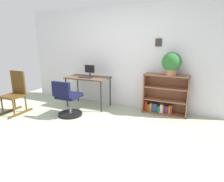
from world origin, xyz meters
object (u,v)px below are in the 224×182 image
object	(u,v)px
bookshelf_low	(164,96)
potted_plant_on_shelf	(172,63)
office_chair	(68,101)
monitor	(90,71)
rocking_chair	(16,92)
desk	(88,79)
keyboard	(86,77)

from	to	relation	value
bookshelf_low	potted_plant_on_shelf	xyz separation A→B (m)	(0.10, -0.06, 0.75)
office_chair	potted_plant_on_shelf	size ratio (longest dim) A/B	1.66
office_chair	monitor	bearing A→B (deg)	84.08
rocking_chair	potted_plant_on_shelf	bearing A→B (deg)	21.32
potted_plant_on_shelf	desk	bearing A→B (deg)	-173.02
bookshelf_low	office_chair	bearing A→B (deg)	-150.91
desk	monitor	world-z (taller)	monitor
desk	keyboard	size ratio (longest dim) A/B	3.06
monitor	office_chair	size ratio (longest dim) A/B	0.35
potted_plant_on_shelf	bookshelf_low	bearing A→B (deg)	150.10
rocking_chair	bookshelf_low	distance (m)	3.34
desk	rocking_chair	size ratio (longest dim) A/B	1.10
desk	bookshelf_low	world-z (taller)	bookshelf_low
rocking_chair	potted_plant_on_shelf	xyz separation A→B (m)	(3.18, 1.24, 0.67)
bookshelf_low	potted_plant_on_shelf	bearing A→B (deg)	-29.90
rocking_chair	bookshelf_low	xyz separation A→B (m)	(3.08, 1.30, -0.07)
desk	rocking_chair	bearing A→B (deg)	-141.95
monitor	potted_plant_on_shelf	xyz separation A→B (m)	(1.87, 0.17, 0.26)
monitor	keyboard	bearing A→B (deg)	-97.14
keyboard	office_chair	xyz separation A→B (m)	(-0.06, -0.65, -0.41)
rocking_chair	bookshelf_low	bearing A→B (deg)	22.90
desk	monitor	size ratio (longest dim) A/B	3.66
rocking_chair	bookshelf_low	size ratio (longest dim) A/B	0.99
monitor	bookshelf_low	bearing A→B (deg)	7.23
desk	keyboard	xyz separation A→B (m)	(-0.00, -0.09, 0.07)
office_chair	potted_plant_on_shelf	distance (m)	2.33
desk	rocking_chair	world-z (taller)	rocking_chair
rocking_chair	desk	bearing A→B (deg)	38.05
monitor	rocking_chair	distance (m)	1.74
keyboard	rocking_chair	world-z (taller)	rocking_chair
bookshelf_low	rocking_chair	bearing A→B (deg)	-157.10
office_chair	rocking_chair	distance (m)	1.26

